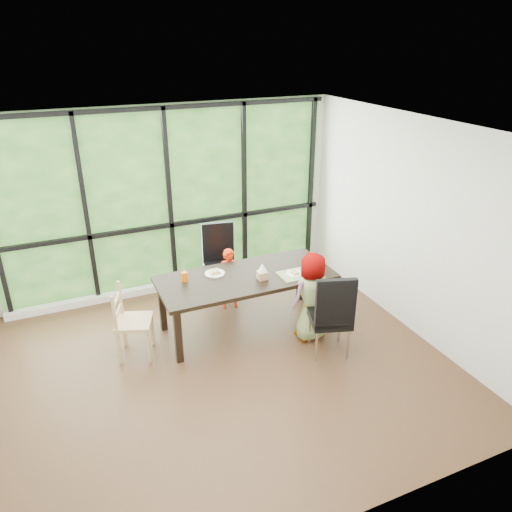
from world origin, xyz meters
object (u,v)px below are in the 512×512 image
chair_window_leather (221,263)px  plate_far (215,273)px  chair_interior_leather (330,313)px  plate_near (295,274)px  tissue_box (262,275)px  dining_table (246,302)px  child_older (311,297)px  chair_end_beech (134,322)px  orange_cup (184,277)px  child_toddler (230,279)px  white_mug (316,257)px  green_cup (319,268)px

chair_window_leather → plate_far: 0.82m
chair_interior_leather → plate_near: (-0.11, 0.70, 0.22)m
plate_near → chair_interior_leather: bearing=-81.2°
tissue_box → dining_table: bearing=135.2°
chair_window_leather → child_older: 1.60m
chair_end_beech → orange_cup: chair_end_beech is taller
child_toddler → plate_far: child_toddler is taller
chair_window_leather → chair_end_beech: 1.72m
chair_window_leather → white_mug: (1.06, -0.86, 0.25)m
green_cup → white_mug: 0.38m
child_older → green_cup: bearing=-140.5°
chair_end_beech → plate_far: 1.16m
dining_table → tissue_box: (0.16, -0.16, 0.43)m
child_toddler → child_older: child_older is taller
child_toddler → green_cup: size_ratio=6.86×
chair_interior_leather → orange_cup: size_ratio=8.96×
child_toddler → orange_cup: 0.92m
dining_table → plate_far: bearing=148.6°
chair_interior_leather → green_cup: size_ratio=8.42×
orange_cup → white_mug: 1.80m
child_older → orange_cup: bearing=-32.9°
child_older → plate_far: bearing=-42.8°
plate_near → dining_table: bearing=160.6°
chair_window_leather → plate_near: chair_window_leather is taller
orange_cup → green_cup: (1.64, -0.47, 0.00)m
chair_window_leather → chair_interior_leather: bearing=-58.8°
chair_window_leather → tissue_box: bearing=-71.1°
chair_window_leather → child_toddler: (0.01, -0.35, -0.10)m
green_cup → tissue_box: green_cup is taller
plate_far → tissue_box: size_ratio=2.14×
dining_table → chair_interior_leather: bearing=-52.3°
child_older → tissue_box: (-0.50, 0.38, 0.23)m
child_older → white_mug: child_older is taller
chair_window_leather → child_older: (0.66, -1.46, 0.04)m
dining_table → plate_near: bearing=-19.4°
white_mug → tissue_box: (-0.89, -0.22, 0.01)m
plate_near → child_toddler: bearing=127.0°
dining_table → child_older: (0.65, -0.54, 0.20)m
tissue_box → chair_window_leather: bearing=98.8°
chair_window_leather → plate_far: size_ratio=4.22×
chair_window_leather → chair_end_beech: bearing=-136.3°
chair_interior_leather → plate_far: (-1.04, 1.11, 0.22)m
chair_end_beech → dining_table: bearing=-69.0°
plate_far → orange_cup: bearing=-175.6°
child_toddler → chair_window_leather: bearing=103.9°
chair_window_leather → white_mug: size_ratio=13.82×
chair_end_beech → child_toddler: 1.56m
chair_interior_leather → white_mug: chair_interior_leather is taller
child_older → chair_end_beech: bearing=-19.6°
green_cup → orange_cup: bearing=164.1°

